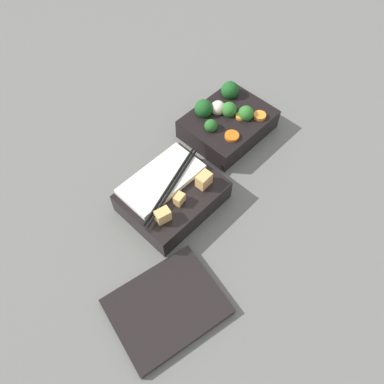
# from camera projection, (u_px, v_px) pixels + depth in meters

# --- Properties ---
(ground_plane) EXTENTS (3.00, 3.00, 0.00)m
(ground_plane) POSITION_uv_depth(u_px,v_px,m) (199.00, 165.00, 0.82)
(ground_plane) COLOR slate
(bento_tray_vegetable) EXTENTS (0.19, 0.15, 0.08)m
(bento_tray_vegetable) POSITION_uv_depth(u_px,v_px,m) (227.00, 121.00, 0.85)
(bento_tray_vegetable) COLOR black
(bento_tray_vegetable) RESTS_ON ground_plane
(bento_tray_rice) EXTENTS (0.19, 0.15, 0.08)m
(bento_tray_rice) POSITION_uv_depth(u_px,v_px,m) (172.00, 195.00, 0.74)
(bento_tray_rice) COLOR black
(bento_tray_rice) RESTS_ON ground_plane
(bento_lid) EXTENTS (0.21, 0.18, 0.01)m
(bento_lid) POSITION_uv_depth(u_px,v_px,m) (167.00, 306.00, 0.64)
(bento_lid) COLOR black
(bento_lid) RESTS_ON ground_plane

